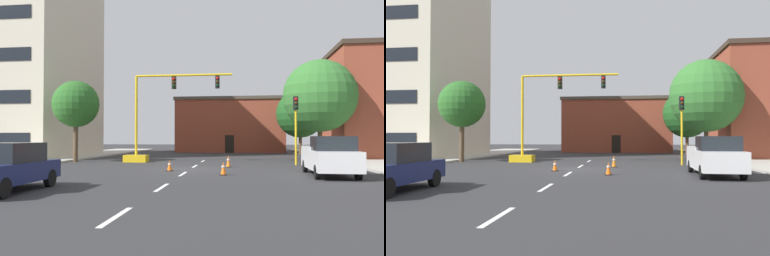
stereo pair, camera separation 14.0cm
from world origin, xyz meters
TOP-DOWN VIEW (x-y plane):
  - ground_plane at (0.00, 0.00)m, footprint 160.00×160.00m
  - sidewalk_left at (-13.36, 8.00)m, footprint 6.00×56.00m
  - sidewalk_right at (13.36, 8.00)m, footprint 6.00×56.00m
  - lane_stripe_seg_0 at (0.00, -14.00)m, footprint 0.16×2.40m
  - lane_stripe_seg_1 at (0.00, -8.50)m, footprint 0.16×2.40m
  - lane_stripe_seg_2 at (0.00, -3.00)m, footprint 0.16×2.40m
  - lane_stripe_seg_3 at (0.00, 2.50)m, footprint 0.16×2.40m
  - lane_stripe_seg_4 at (0.00, 8.00)m, footprint 0.16×2.40m
  - building_tall_left at (-19.11, 13.25)m, footprint 12.91×14.30m
  - building_brick_center at (1.68, 29.39)m, footprint 14.21×8.78m
  - traffic_signal_gantry at (-4.04, 6.25)m, footprint 8.40×1.20m
  - traffic_light_pole_right at (6.88, 4.45)m, footprint 0.32×0.47m
  - tree_left_near at (-9.86, 5.80)m, footprint 3.67×3.67m
  - tree_right_far at (9.76, 21.43)m, footprint 5.39×5.39m
  - tree_right_mid at (9.52, 9.54)m, footprint 5.97×5.97m
  - pickup_truck_white at (7.45, -3.08)m, footprint 2.09×5.43m
  - sedan_navy_near_left at (-5.22, -10.30)m, footprint 1.90×4.51m
  - traffic_cone_roadside_a at (-1.01, -1.37)m, footprint 0.36×0.36m
  - traffic_cone_roadside_b at (2.15, -3.33)m, footprint 0.36×0.36m
  - traffic_cone_roadside_c at (2.24, 1.88)m, footprint 0.36×0.36m

SIDE VIEW (x-z plane):
  - ground_plane at x=0.00m, z-range 0.00..0.00m
  - lane_stripe_seg_0 at x=0.00m, z-range 0.00..0.01m
  - lane_stripe_seg_1 at x=0.00m, z-range 0.00..0.01m
  - lane_stripe_seg_2 at x=0.00m, z-range 0.00..0.01m
  - lane_stripe_seg_3 at x=0.00m, z-range 0.00..0.01m
  - lane_stripe_seg_4 at x=0.00m, z-range 0.00..0.01m
  - sidewalk_left at x=-13.36m, z-range 0.00..0.14m
  - sidewalk_right at x=13.36m, z-range 0.00..0.14m
  - traffic_cone_roadside_a at x=-1.01m, z-range -0.01..0.62m
  - traffic_cone_roadside_b at x=2.15m, z-range -0.01..0.67m
  - traffic_cone_roadside_c at x=2.24m, z-range -0.01..0.76m
  - sedan_navy_near_left at x=-5.22m, z-range 0.02..1.76m
  - pickup_truck_white at x=7.45m, z-range -0.02..1.97m
  - traffic_signal_gantry at x=-4.04m, z-range -1.21..5.62m
  - traffic_light_pole_right at x=6.88m, z-range 1.13..5.93m
  - building_brick_center at x=1.68m, z-range 0.01..7.13m
  - tree_left_near at x=-9.86m, z-range 1.34..7.75m
  - tree_right_far at x=9.76m, z-range 0.94..8.23m
  - tree_right_mid at x=9.52m, z-range 1.18..9.52m
  - building_tall_left at x=-19.11m, z-range 0.01..21.41m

